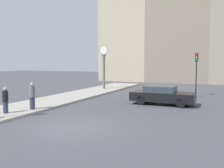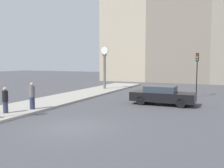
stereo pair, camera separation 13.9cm
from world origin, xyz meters
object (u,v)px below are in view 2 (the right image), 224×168
object	(u,v)px
street_clock	(104,67)
pedestrian_grey_jacket	(32,96)
traffic_light_far	(197,66)
pedestrian_black_jacket	(5,100)
sedan_car	(162,95)

from	to	relation	value
street_clock	pedestrian_grey_jacket	xyz separation A→B (m)	(1.18, -13.15, -1.60)
traffic_light_far	pedestrian_black_jacket	xyz separation A→B (m)	(-9.67, -13.03, -1.93)
traffic_light_far	pedestrian_black_jacket	bearing A→B (deg)	-126.58
pedestrian_black_jacket	street_clock	bearing A→B (deg)	92.21
street_clock	pedestrian_grey_jacket	distance (m)	13.30
sedan_car	pedestrian_black_jacket	size ratio (longest dim) A/B	3.01
sedan_car	pedestrian_grey_jacket	distance (m)	9.38
street_clock	pedestrian_black_jacket	distance (m)	14.89
sedan_car	traffic_light_far	distance (m)	6.06
street_clock	pedestrian_grey_jacket	size ratio (longest dim) A/B	2.77
pedestrian_black_jacket	sedan_car	bearing A→B (deg)	44.86
traffic_light_far	street_clock	world-z (taller)	street_clock
street_clock	pedestrian_grey_jacket	bearing A→B (deg)	-84.88
sedan_car	pedestrian_black_jacket	world-z (taller)	pedestrian_black_jacket
sedan_car	traffic_light_far	size ratio (longest dim) A/B	1.18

